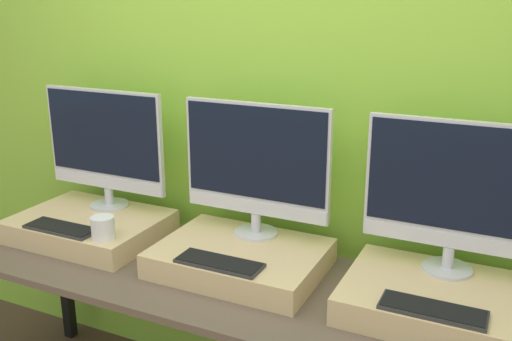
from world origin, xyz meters
name	(u,v)px	position (x,y,z in m)	size (l,w,h in m)	color
wall_back	(278,120)	(0.00, 0.78, 1.30)	(8.00, 0.04, 2.60)	#8CC638
workbench	(233,291)	(0.00, 0.36, 0.70)	(2.47, 0.71, 0.76)	brown
wooden_riser_left	(90,226)	(-0.76, 0.43, 0.81)	(0.64, 0.48, 0.10)	#D6B77F
monitor_left	(105,144)	(-0.76, 0.57, 1.16)	(0.62, 0.18, 0.55)	silver
keyboard_left	(61,228)	(-0.76, 0.26, 0.87)	(0.33, 0.12, 0.01)	#2D2D2D
mug	(103,228)	(-0.53, 0.26, 0.91)	(0.09, 0.09, 0.10)	white
wooden_riser_center	(241,258)	(0.00, 0.43, 0.81)	(0.64, 0.48, 0.10)	#D6B77F
monitor_center	(256,164)	(0.00, 0.57, 1.16)	(0.62, 0.18, 0.55)	silver
keyboard_center	(219,263)	(0.00, 0.26, 0.87)	(0.33, 0.12, 0.01)	#2D2D2D
wooden_riser_right	(439,300)	(0.76, 0.43, 0.81)	(0.64, 0.48, 0.10)	#D6B77F
monitor_right	(455,191)	(0.76, 0.57, 1.16)	(0.62, 0.18, 0.55)	silver
keyboard_right	(433,310)	(0.76, 0.26, 0.87)	(0.33, 0.12, 0.01)	#2D2D2D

